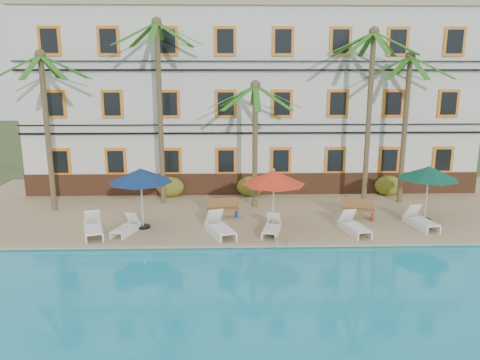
{
  "coord_description": "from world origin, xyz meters",
  "views": [
    {
      "loc": [
        -1.43,
        -18.18,
        6.95
      ],
      "look_at": [
        -0.85,
        3.0,
        2.0
      ],
      "focal_mm": 35.0,
      "sensor_mm": 36.0,
      "label": 1
    }
  ],
  "objects_px": {
    "bench_left": "(223,208)",
    "bench_right": "(358,209)",
    "umbrella_green": "(429,173)",
    "umbrella_blue": "(141,176)",
    "palm_c": "(255,125)",
    "lounger_f": "(421,220)",
    "umbrella_red": "(274,178)",
    "palm_d": "(370,94)",
    "lounger_d": "(272,228)",
    "lounger_a": "(93,228)",
    "lounger_e": "(354,226)",
    "lounger_c": "(220,228)",
    "pool_ladder": "(282,246)",
    "palm_e": "(406,107)",
    "lounger_b": "(126,227)",
    "palm_a": "(45,109)",
    "palm_b": "(159,89)"
  },
  "relations": [
    {
      "from": "lounger_f",
      "to": "bench_left",
      "type": "relative_size",
      "value": 1.28
    },
    {
      "from": "palm_a",
      "to": "bench_left",
      "type": "bearing_deg",
      "value": -9.4
    },
    {
      "from": "palm_d",
      "to": "lounger_c",
      "type": "distance_m",
      "value": 10.04
    },
    {
      "from": "palm_b",
      "to": "palm_c",
      "type": "distance_m",
      "value": 5.08
    },
    {
      "from": "palm_a",
      "to": "umbrella_red",
      "type": "bearing_deg",
      "value": -16.68
    },
    {
      "from": "palm_b",
      "to": "bench_left",
      "type": "distance_m",
      "value": 6.75
    },
    {
      "from": "lounger_d",
      "to": "lounger_e",
      "type": "bearing_deg",
      "value": 0.41
    },
    {
      "from": "umbrella_green",
      "to": "umbrella_blue",
      "type": "bearing_deg",
      "value": -177.2
    },
    {
      "from": "palm_e",
      "to": "umbrella_blue",
      "type": "height_order",
      "value": "palm_e"
    },
    {
      "from": "palm_a",
      "to": "palm_b",
      "type": "distance_m",
      "value": 5.4
    },
    {
      "from": "lounger_f",
      "to": "umbrella_blue",
      "type": "bearing_deg",
      "value": 179.0
    },
    {
      "from": "palm_a",
      "to": "umbrella_blue",
      "type": "height_order",
      "value": "palm_a"
    },
    {
      "from": "palm_a",
      "to": "lounger_b",
      "type": "xyz_separation_m",
      "value": [
        4.23,
        -3.42,
        -4.72
      ]
    },
    {
      "from": "lounger_e",
      "to": "palm_b",
      "type": "bearing_deg",
      "value": 150.77
    },
    {
      "from": "palm_a",
      "to": "umbrella_red",
      "type": "xyz_separation_m",
      "value": [
        10.48,
        -3.14,
        -2.66
      ]
    },
    {
      "from": "lounger_e",
      "to": "palm_e",
      "type": "bearing_deg",
      "value": 52.0
    },
    {
      "from": "lounger_d",
      "to": "bench_right",
      "type": "xyz_separation_m",
      "value": [
        4.2,
        1.93,
        0.21
      ]
    },
    {
      "from": "palm_c",
      "to": "lounger_e",
      "type": "relative_size",
      "value": 3.13
    },
    {
      "from": "palm_a",
      "to": "lounger_f",
      "type": "relative_size",
      "value": 3.84
    },
    {
      "from": "palm_a",
      "to": "bench_left",
      "type": "distance_m",
      "value": 9.55
    },
    {
      "from": "umbrella_green",
      "to": "lounger_e",
      "type": "bearing_deg",
      "value": -157.58
    },
    {
      "from": "umbrella_blue",
      "to": "lounger_c",
      "type": "distance_m",
      "value": 4.05
    },
    {
      "from": "palm_d",
      "to": "umbrella_blue",
      "type": "bearing_deg",
      "value": -162.58
    },
    {
      "from": "lounger_a",
      "to": "lounger_e",
      "type": "height_order",
      "value": "lounger_a"
    },
    {
      "from": "lounger_f",
      "to": "lounger_b",
      "type": "bearing_deg",
      "value": -177.84
    },
    {
      "from": "palm_e",
      "to": "umbrella_red",
      "type": "xyz_separation_m",
      "value": [
        -7.03,
        -4.17,
        -2.65
      ]
    },
    {
      "from": "lounger_c",
      "to": "pool_ladder",
      "type": "bearing_deg",
      "value": -29.63
    },
    {
      "from": "umbrella_blue",
      "to": "lounger_c",
      "type": "bearing_deg",
      "value": -16.71
    },
    {
      "from": "umbrella_blue",
      "to": "lounger_d",
      "type": "relative_size",
      "value": 1.51
    },
    {
      "from": "umbrella_red",
      "to": "bench_left",
      "type": "xyz_separation_m",
      "value": [
        -2.17,
        1.76,
        -1.84
      ]
    },
    {
      "from": "palm_d",
      "to": "bench_right",
      "type": "bearing_deg",
      "value": -111.95
    },
    {
      "from": "palm_c",
      "to": "lounger_f",
      "type": "distance_m",
      "value": 8.77
    },
    {
      "from": "palm_b",
      "to": "umbrella_green",
      "type": "height_order",
      "value": "palm_b"
    },
    {
      "from": "palm_b",
      "to": "bench_left",
      "type": "relative_size",
      "value": 5.93
    },
    {
      "from": "palm_c",
      "to": "lounger_f",
      "type": "height_order",
      "value": "palm_c"
    },
    {
      "from": "pool_ladder",
      "to": "palm_d",
      "type": "bearing_deg",
      "value": 50.0
    },
    {
      "from": "umbrella_red",
      "to": "bench_left",
      "type": "distance_m",
      "value": 3.35
    },
    {
      "from": "palm_c",
      "to": "lounger_b",
      "type": "distance_m",
      "value": 7.87
    },
    {
      "from": "palm_d",
      "to": "lounger_d",
      "type": "distance_m",
      "value": 8.55
    },
    {
      "from": "palm_c",
      "to": "palm_d",
      "type": "bearing_deg",
      "value": 2.32
    },
    {
      "from": "bench_right",
      "to": "pool_ladder",
      "type": "distance_m",
      "value": 5.22
    },
    {
      "from": "lounger_a",
      "to": "pool_ladder",
      "type": "height_order",
      "value": "lounger_a"
    },
    {
      "from": "palm_e",
      "to": "pool_ladder",
      "type": "height_order",
      "value": "palm_e"
    },
    {
      "from": "bench_left",
      "to": "bench_right",
      "type": "bearing_deg",
      "value": -3.11
    },
    {
      "from": "lounger_e",
      "to": "lounger_f",
      "type": "relative_size",
      "value": 1.01
    },
    {
      "from": "umbrella_red",
      "to": "lounger_b",
      "type": "height_order",
      "value": "umbrella_red"
    },
    {
      "from": "palm_d",
      "to": "lounger_a",
      "type": "distance_m",
      "value": 14.33
    },
    {
      "from": "umbrella_red",
      "to": "bench_right",
      "type": "height_order",
      "value": "umbrella_red"
    },
    {
      "from": "palm_d",
      "to": "lounger_d",
      "type": "bearing_deg",
      "value": -140.22
    },
    {
      "from": "lounger_a",
      "to": "lounger_f",
      "type": "height_order",
      "value": "lounger_a"
    }
  ]
}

